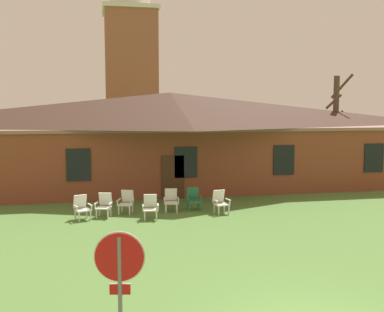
{
  "coord_description": "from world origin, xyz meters",
  "views": [
    {
      "loc": [
        -4.0,
        -7.9,
        4.34
      ],
      "look_at": [
        -0.74,
        8.39,
        2.61
      ],
      "focal_mm": 42.8,
      "sensor_mm": 36.0,
      "label": 1
    }
  ],
  "objects_px": {
    "lawn_chair_by_porch": "(82,207)",
    "lawn_chair_far_side": "(193,198)",
    "stop_sign": "(120,277)",
    "lawn_chair_left_end": "(126,201)",
    "lawn_chair_middle": "(150,206)",
    "lawn_chair_under_eave": "(220,201)",
    "lawn_chair_near_door": "(104,204)",
    "lawn_chair_right_end": "(171,200)"
  },
  "relations": [
    {
      "from": "lawn_chair_left_end",
      "to": "lawn_chair_under_eave",
      "type": "xyz_separation_m",
      "value": [
        3.83,
        -0.77,
        0.0
      ]
    },
    {
      "from": "lawn_chair_near_door",
      "to": "lawn_chair_middle",
      "type": "bearing_deg",
      "value": -21.76
    },
    {
      "from": "lawn_chair_far_side",
      "to": "lawn_chair_under_eave",
      "type": "xyz_separation_m",
      "value": [
        0.97,
        -0.84,
        0.0
      ]
    },
    {
      "from": "lawn_chair_under_eave",
      "to": "lawn_chair_near_door",
      "type": "bearing_deg",
      "value": 176.33
    },
    {
      "from": "lawn_chair_right_end",
      "to": "lawn_chair_far_side",
      "type": "relative_size",
      "value": 1.0
    },
    {
      "from": "lawn_chair_under_eave",
      "to": "lawn_chair_middle",
      "type": "bearing_deg",
      "value": -172.17
    },
    {
      "from": "lawn_chair_by_porch",
      "to": "lawn_chair_near_door",
      "type": "distance_m",
      "value": 0.92
    },
    {
      "from": "stop_sign",
      "to": "lawn_chair_near_door",
      "type": "distance_m",
      "value": 11.55
    },
    {
      "from": "lawn_chair_middle",
      "to": "lawn_chair_far_side",
      "type": "xyz_separation_m",
      "value": [
        1.99,
        1.25,
        0.0
      ]
    },
    {
      "from": "stop_sign",
      "to": "lawn_chair_far_side",
      "type": "bearing_deg",
      "value": 73.29
    },
    {
      "from": "lawn_chair_by_porch",
      "to": "lawn_chair_far_side",
      "type": "xyz_separation_m",
      "value": [
        4.65,
        0.81,
        0.0
      ]
    },
    {
      "from": "stop_sign",
      "to": "lawn_chair_under_eave",
      "type": "xyz_separation_m",
      "value": [
        4.59,
        11.18,
        -1.24
      ]
    },
    {
      "from": "stop_sign",
      "to": "lawn_chair_left_end",
      "type": "height_order",
      "value": "stop_sign"
    },
    {
      "from": "stop_sign",
      "to": "lawn_chair_middle",
      "type": "height_order",
      "value": "stop_sign"
    },
    {
      "from": "lawn_chair_near_door",
      "to": "lawn_chair_middle",
      "type": "xyz_separation_m",
      "value": [
        1.78,
        -0.71,
        0.0
      ]
    },
    {
      "from": "lawn_chair_right_end",
      "to": "stop_sign",
      "type": "bearing_deg",
      "value": -102.43
    },
    {
      "from": "lawn_chair_left_end",
      "to": "lawn_chair_middle",
      "type": "xyz_separation_m",
      "value": [
        0.87,
        -1.17,
        0.0
      ]
    },
    {
      "from": "lawn_chair_near_door",
      "to": "lawn_chair_under_eave",
      "type": "xyz_separation_m",
      "value": [
        4.74,
        -0.3,
        0.0
      ]
    },
    {
      "from": "lawn_chair_near_door",
      "to": "lawn_chair_right_end",
      "type": "distance_m",
      "value": 2.82
    },
    {
      "from": "lawn_chair_by_porch",
      "to": "lawn_chair_far_side",
      "type": "height_order",
      "value": "same"
    },
    {
      "from": "lawn_chair_left_end",
      "to": "lawn_chair_under_eave",
      "type": "distance_m",
      "value": 3.91
    },
    {
      "from": "lawn_chair_left_end",
      "to": "stop_sign",
      "type": "bearing_deg",
      "value": -93.6
    },
    {
      "from": "lawn_chair_by_porch",
      "to": "lawn_chair_near_door",
      "type": "relative_size",
      "value": 1.0
    },
    {
      "from": "lawn_chair_by_porch",
      "to": "lawn_chair_near_door",
      "type": "bearing_deg",
      "value": 17.22
    },
    {
      "from": "stop_sign",
      "to": "lawn_chair_far_side",
      "type": "distance_m",
      "value": 12.62
    },
    {
      "from": "lawn_chair_right_end",
      "to": "lawn_chair_under_eave",
      "type": "height_order",
      "value": "same"
    },
    {
      "from": "lawn_chair_far_side",
      "to": "lawn_chair_middle",
      "type": "bearing_deg",
      "value": -147.82
    },
    {
      "from": "lawn_chair_by_porch",
      "to": "lawn_chair_under_eave",
      "type": "bearing_deg",
      "value": -0.34
    },
    {
      "from": "stop_sign",
      "to": "lawn_chair_middle",
      "type": "relative_size",
      "value": 2.57
    },
    {
      "from": "lawn_chair_left_end",
      "to": "lawn_chair_far_side",
      "type": "relative_size",
      "value": 1.0
    },
    {
      "from": "lawn_chair_left_end",
      "to": "lawn_chair_right_end",
      "type": "distance_m",
      "value": 1.88
    },
    {
      "from": "lawn_chair_middle",
      "to": "lawn_chair_right_end",
      "type": "distance_m",
      "value": 1.53
    },
    {
      "from": "lawn_chair_by_porch",
      "to": "lawn_chair_middle",
      "type": "relative_size",
      "value": 1.0
    },
    {
      "from": "stop_sign",
      "to": "lawn_chair_right_end",
      "type": "distance_m",
      "value": 12.27
    },
    {
      "from": "lawn_chair_by_porch",
      "to": "lawn_chair_left_end",
      "type": "relative_size",
      "value": 1.0
    },
    {
      "from": "lawn_chair_middle",
      "to": "lawn_chair_under_eave",
      "type": "height_order",
      "value": "same"
    },
    {
      "from": "stop_sign",
      "to": "lawn_chair_under_eave",
      "type": "height_order",
      "value": "stop_sign"
    },
    {
      "from": "stop_sign",
      "to": "lawn_chair_middle",
      "type": "bearing_deg",
      "value": 81.43
    },
    {
      "from": "lawn_chair_right_end",
      "to": "lawn_chair_left_end",
      "type": "bearing_deg",
      "value": 179.33
    },
    {
      "from": "lawn_chair_far_side",
      "to": "lawn_chair_under_eave",
      "type": "relative_size",
      "value": 1.0
    },
    {
      "from": "lawn_chair_middle",
      "to": "lawn_chair_far_side",
      "type": "distance_m",
      "value": 2.35
    },
    {
      "from": "lawn_chair_under_eave",
      "to": "lawn_chair_left_end",
      "type": "bearing_deg",
      "value": 168.69
    }
  ]
}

